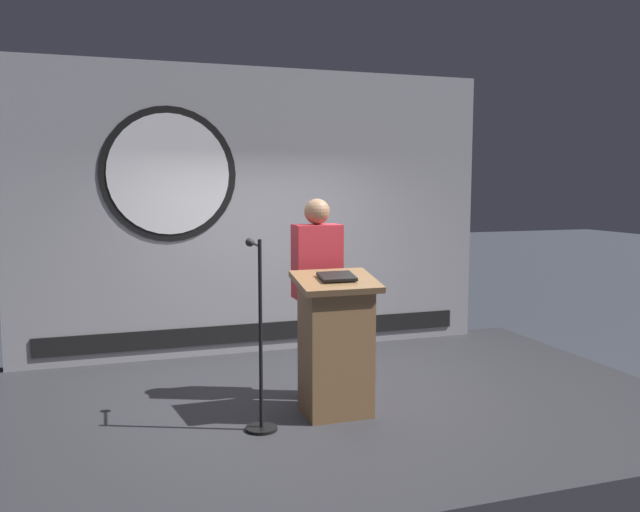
# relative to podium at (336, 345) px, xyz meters

# --- Properties ---
(ground_plane) EXTENTS (40.00, 40.00, 0.00)m
(ground_plane) POSITION_rel_podium_xyz_m (-0.11, 0.32, -0.87)
(ground_plane) COLOR #383D47
(stage_platform) EXTENTS (6.40, 4.00, 0.30)m
(stage_platform) POSITION_rel_podium_xyz_m (-0.11, 0.32, -0.72)
(stage_platform) COLOR #333338
(stage_platform) RESTS_ON ground
(banner_display) EXTENTS (5.20, 0.12, 3.08)m
(banner_display) POSITION_rel_podium_xyz_m (-0.14, 2.17, 0.97)
(banner_display) COLOR #9E9EA3
(banner_display) RESTS_ON stage_platform
(podium) EXTENTS (0.64, 0.50, 1.15)m
(podium) POSITION_rel_podium_xyz_m (0.00, 0.00, 0.00)
(podium) COLOR olive
(podium) RESTS_ON stage_platform
(speaker_person) EXTENTS (0.40, 0.26, 1.72)m
(speaker_person) POSITION_rel_podium_xyz_m (-0.00, 0.48, 0.32)
(speaker_person) COLOR black
(speaker_person) RESTS_ON stage_platform
(microphone_stand) EXTENTS (0.24, 0.49, 1.44)m
(microphone_stand) POSITION_rel_podium_xyz_m (-0.65, -0.10, -0.06)
(microphone_stand) COLOR black
(microphone_stand) RESTS_ON stage_platform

